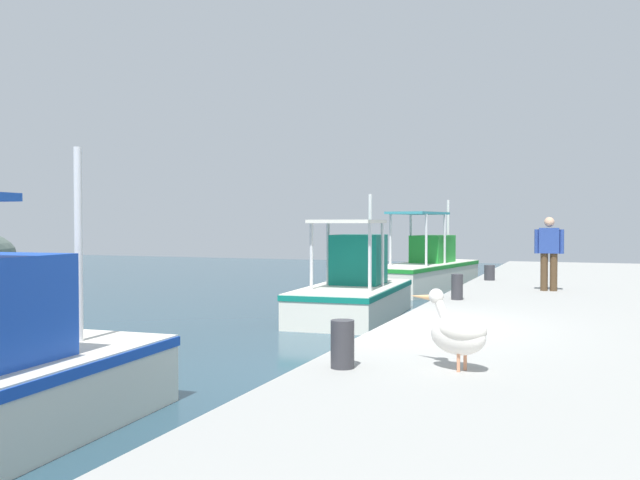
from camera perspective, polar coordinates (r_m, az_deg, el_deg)
fishing_boat_third at (r=16.71m, az=2.81°, el=-4.25°), size 4.91×2.28×3.07m
fishing_boat_fourth at (r=23.85m, az=8.74°, el=-2.53°), size 6.44×2.84×3.16m
pelican at (r=7.20m, az=11.42°, el=-7.47°), size 0.59×0.95×0.82m
fisherman_standing at (r=16.01m, az=18.50°, el=-0.80°), size 0.25×0.63×1.64m
mooring_bollard_nearest at (r=7.20m, az=1.88°, el=-8.64°), size 0.25×0.25×0.50m
mooring_bollard_second at (r=13.75m, az=11.32°, el=-3.84°), size 0.23×0.23×0.50m
mooring_bollard_third at (r=18.56m, az=13.91°, el=-2.66°), size 0.28×0.28×0.40m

